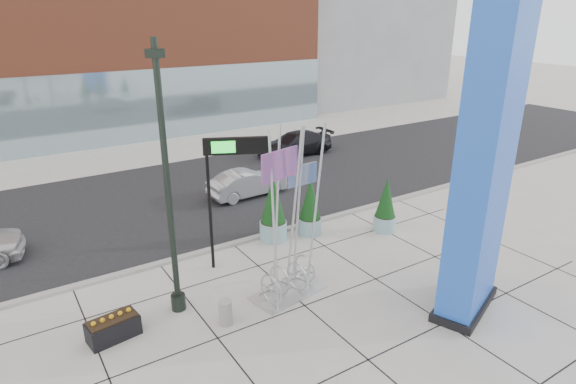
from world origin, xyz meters
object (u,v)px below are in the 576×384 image
blue_pylon (484,171)px  lamp_post (170,211)px  public_art_sculpture (289,253)px  overhead_street_sign (229,155)px  car_silver_mid (248,183)px  concrete_bollard (226,312)px

blue_pylon → lamp_post: 9.01m
lamp_post → public_art_sculpture: bearing=-18.0°
lamp_post → overhead_street_sign: bearing=32.9°
overhead_street_sign → car_silver_mid: bearing=82.0°
blue_pylon → public_art_sculpture: size_ratio=1.66×
public_art_sculpture → blue_pylon: bearing=-50.3°
concrete_bollard → lamp_post: bearing=121.4°
blue_pylon → public_art_sculpture: (-4.20, 3.64, -3.03)m
blue_pylon → lamp_post: (-7.58, 4.73, -1.18)m
concrete_bollard → public_art_sculpture: bearing=8.9°
blue_pylon → car_silver_mid: (-1.11, 12.26, -3.84)m
lamp_post → public_art_sculpture: lamp_post is taller
public_art_sculpture → concrete_bollard: (-2.48, -0.39, -1.09)m
lamp_post → car_silver_mid: 10.27m
car_silver_mid → blue_pylon: bearing=-178.2°
lamp_post → car_silver_mid: size_ratio=2.01×
lamp_post → concrete_bollard: bearing=-58.6°
public_art_sculpture → lamp_post: bearing=152.6°
blue_pylon → lamp_post: blue_pylon is taller
blue_pylon → overhead_street_sign: blue_pylon is taller
public_art_sculpture → overhead_street_sign: 3.98m
public_art_sculpture → car_silver_mid: public_art_sculpture is taller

